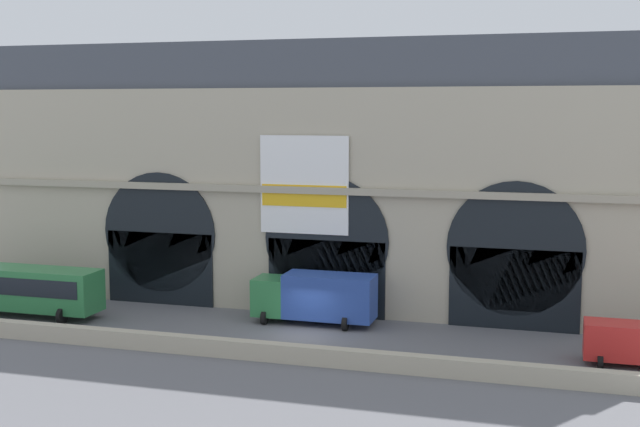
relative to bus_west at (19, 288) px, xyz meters
name	(u,v)px	position (x,y,z in m)	size (l,w,h in m)	color
ground_plane	(303,336)	(18.83, 0.43, -1.78)	(200.00, 200.00, 0.00)	slate
quay_parapet_wall	(274,352)	(18.83, -4.52, -1.30)	(90.00, 0.70, 0.96)	#B2A891
station_building	(337,180)	(18.86, 7.77, 6.70)	(48.78, 5.09, 17.44)	#B2A891
bus_west	(19,288)	(0.00, 0.00, 0.00)	(11.00, 3.25, 3.10)	#2D7A42
box_truck_center	(316,297)	(18.75, 3.30, -0.08)	(7.50, 2.91, 3.12)	#2D7A42
van_east	(637,342)	(36.91, -0.11, -0.54)	(5.20, 2.48, 2.20)	red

